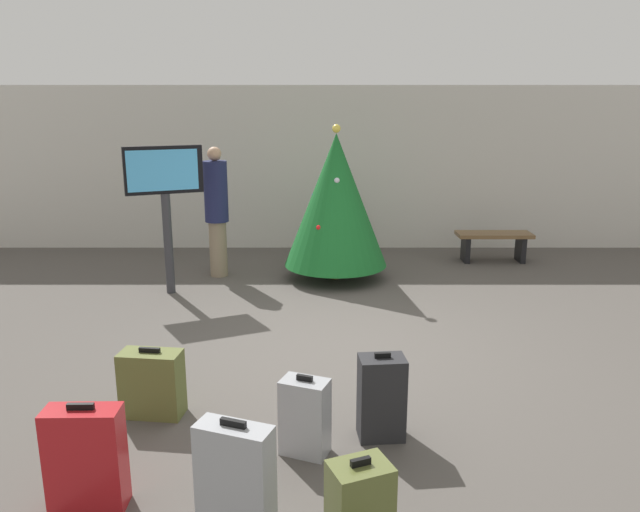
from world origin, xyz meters
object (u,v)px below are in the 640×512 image
at_px(waiting_bench, 491,240).
at_px(traveller_0, 214,209).
at_px(flight_info_kiosk, 162,190).
at_px(suitcase_3, 303,417).
at_px(suitcase_5, 149,384).
at_px(suitcase_4, 83,459).
at_px(suitcase_1, 233,487).
at_px(holiday_tree, 333,200).
at_px(suitcase_2, 379,397).

bearing_deg(waiting_bench, traveller_0, -169.01).
xyz_separation_m(flight_info_kiosk, waiting_bench, (4.88, 1.69, -1.07)).
relative_size(flight_info_kiosk, traveller_0, 1.04).
relative_size(suitcase_3, suitcase_5, 1.04).
bearing_deg(traveller_0, suitcase_3, -73.61).
xyz_separation_m(waiting_bench, suitcase_3, (-2.94, -5.63, -0.06)).
bearing_deg(flight_info_kiosk, suitcase_4, -82.96).
xyz_separation_m(waiting_bench, suitcase_1, (-3.32, -6.60, 0.04)).
distance_m(suitcase_1, suitcase_5, 1.79).
bearing_deg(suitcase_4, traveller_0, 90.40).
height_order(waiting_bench, suitcase_3, suitcase_3).
bearing_deg(suitcase_5, holiday_tree, 68.24).
xyz_separation_m(suitcase_1, suitcase_3, (0.37, 0.97, -0.10)).
relative_size(suitcase_1, suitcase_4, 1.12).
distance_m(suitcase_1, suitcase_4, 1.06).
height_order(waiting_bench, traveller_0, traveller_0).
xyz_separation_m(waiting_bench, traveller_0, (-4.35, -0.85, 0.67)).
bearing_deg(suitcase_4, waiting_bench, 55.41).
relative_size(traveller_0, suitcase_1, 2.36).
height_order(traveller_0, suitcase_2, traveller_0).
xyz_separation_m(traveller_0, suitcase_5, (0.13, -4.22, -0.74)).
height_order(waiting_bench, suitcase_4, suitcase_4).
bearing_deg(suitcase_4, suitcase_5, 85.52).
xyz_separation_m(suitcase_2, suitcase_3, (-0.58, -0.22, -0.04)).
bearing_deg(traveller_0, waiting_bench, 10.99).
xyz_separation_m(waiting_bench, suitcase_5, (-4.22, -5.06, -0.07)).
relative_size(suitcase_1, suitcase_2, 1.16).
bearing_deg(suitcase_1, flight_info_kiosk, 107.61).
bearing_deg(suitcase_4, holiday_tree, 71.93).
relative_size(waiting_bench, suitcase_1, 1.48).
relative_size(suitcase_3, suitcase_4, 0.86).
bearing_deg(suitcase_3, suitcase_5, 155.86).
relative_size(holiday_tree, traveller_0, 1.17).
height_order(suitcase_2, suitcase_5, suitcase_2).
bearing_deg(suitcase_3, suitcase_2, 21.05).
bearing_deg(flight_info_kiosk, waiting_bench, 19.15).
xyz_separation_m(holiday_tree, suitcase_4, (-1.71, -5.24, -0.82)).
bearing_deg(suitcase_1, waiting_bench, 63.33).
bearing_deg(holiday_tree, waiting_bench, 21.24).
bearing_deg(waiting_bench, suitcase_1, -116.67).
height_order(suitcase_2, suitcase_4, suitcase_4).
bearing_deg(waiting_bench, flight_info_kiosk, -160.85).
xyz_separation_m(suitcase_1, suitcase_5, (-0.90, 1.54, -0.11)).
bearing_deg(suitcase_5, suitcase_3, -24.14).
bearing_deg(holiday_tree, traveller_0, 174.55).
bearing_deg(holiday_tree, suitcase_2, -86.82).
bearing_deg(suitcase_3, suitcase_4, -155.62).
relative_size(flight_info_kiosk, suitcase_5, 3.33).
bearing_deg(traveller_0, suitcase_5, -88.21).
relative_size(suitcase_1, suitcase_5, 1.36).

